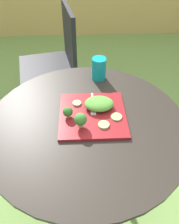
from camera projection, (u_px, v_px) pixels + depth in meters
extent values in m
plane|color=#70994C|center=(87.00, 199.00, 1.52)|extent=(12.00, 12.00, 0.00)
cylinder|color=#28231E|center=(86.00, 123.00, 1.03)|extent=(0.90, 0.90, 0.02)
cylinder|color=#28231E|center=(87.00, 167.00, 1.26)|extent=(0.06, 0.06, 0.67)
cylinder|color=#28231E|center=(87.00, 198.00, 1.51)|extent=(0.44, 0.44, 0.04)
cube|color=black|center=(47.00, 68.00, 1.90)|extent=(0.52, 0.52, 0.03)
cube|color=black|center=(69.00, 37.00, 1.77)|extent=(0.11, 0.42, 0.45)
cylinder|color=black|center=(29.00, 80.00, 2.14)|extent=(0.02, 0.02, 0.43)
cylinder|color=black|center=(31.00, 105.00, 1.88)|extent=(0.02, 0.02, 0.43)
cylinder|color=black|center=(67.00, 75.00, 2.20)|extent=(0.02, 0.02, 0.43)
cylinder|color=black|center=(74.00, 98.00, 1.95)|extent=(0.02, 0.02, 0.43)
cube|color=maroon|center=(93.00, 115.00, 1.04)|extent=(0.30, 0.30, 0.01)
cylinder|color=#0F8C93|center=(99.00, 69.00, 1.22)|extent=(0.08, 0.08, 0.12)
cylinder|color=#0D777D|center=(99.00, 72.00, 1.24)|extent=(0.07, 0.07, 0.09)
cube|color=silver|center=(93.00, 101.00, 1.10)|extent=(0.01, 0.11, 0.00)
cube|color=silver|center=(93.00, 112.00, 1.04)|extent=(0.02, 0.04, 0.00)
ellipsoid|color=#519338|center=(99.00, 104.00, 1.05)|extent=(0.13, 0.10, 0.05)
cylinder|color=#99B770|center=(68.00, 116.00, 1.02)|extent=(0.02, 0.02, 0.01)
sphere|color=#2D6623|center=(68.00, 112.00, 1.00)|extent=(0.04, 0.04, 0.04)
cylinder|color=#99B770|center=(81.00, 125.00, 0.97)|extent=(0.02, 0.02, 0.02)
sphere|color=#38752D|center=(80.00, 119.00, 0.95)|extent=(0.05, 0.05, 0.05)
cylinder|color=#8EB766|center=(104.00, 125.00, 0.98)|extent=(0.05, 0.05, 0.01)
cylinder|color=#8EB766|center=(116.00, 117.00, 1.02)|extent=(0.05, 0.05, 0.01)
cylinder|color=#8EB766|center=(77.00, 103.00, 1.08)|extent=(0.04, 0.04, 0.01)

